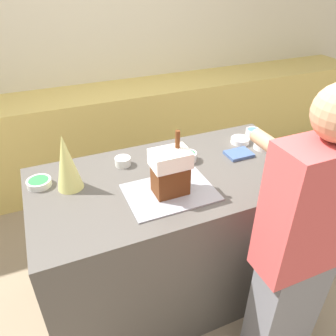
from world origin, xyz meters
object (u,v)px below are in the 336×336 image
object	(u,v)px
candy_bowl_near_tray_left	(39,182)
candy_bowl_near_tray_right	(188,156)
person	(299,253)
candy_bowl_beside_tree	(264,145)
candy_bowl_front_corner	(253,132)
decorative_tree	(66,162)
cookbook	(239,154)
candy_bowl_far_left	(240,140)
baking_tray	(170,192)
gingerbread_house	(170,171)
candy_bowl_behind_tray	(123,161)

from	to	relation	value
candy_bowl_near_tray_left	candy_bowl_near_tray_right	xyz separation A→B (m)	(0.86, -0.07, 0.01)
person	candy_bowl_near_tray_right	bearing A→B (deg)	103.46
candy_bowl_beside_tree	candy_bowl_front_corner	distance (m)	0.20
decorative_tree	cookbook	bearing A→B (deg)	-3.42
decorative_tree	person	world-z (taller)	person
candy_bowl_near_tray_left	person	world-z (taller)	person
cookbook	candy_bowl_far_left	bearing A→B (deg)	54.22
baking_tray	cookbook	distance (m)	0.59
candy_bowl_near_tray_right	person	xyz separation A→B (m)	(0.19, -0.79, -0.13)
gingerbread_house	candy_bowl_behind_tray	xyz separation A→B (m)	(-0.15, 0.37, -0.11)
baking_tray	candy_bowl_near_tray_right	world-z (taller)	candy_bowl_near_tray_right
candy_bowl_behind_tray	candy_bowl_front_corner	bearing A→B (deg)	2.33
candy_bowl_beside_tree	person	distance (m)	0.82
candy_bowl_behind_tray	person	size ratio (longest dim) A/B	0.06
candy_bowl_behind_tray	candy_bowl_far_left	size ratio (longest dim) A/B	0.77
baking_tray	candy_bowl_far_left	world-z (taller)	candy_bowl_far_left
gingerbread_house	decorative_tree	size ratio (longest dim) A/B	1.07
candy_bowl_far_left	cookbook	size ratio (longest dim) A/B	0.76
candy_bowl_far_left	cookbook	xyz separation A→B (m)	(-0.10, -0.14, -0.01)
gingerbread_house	decorative_tree	distance (m)	0.54
baking_tray	candy_bowl_far_left	size ratio (longest dim) A/B	3.78
candy_bowl_beside_tree	cookbook	bearing A→B (deg)	-175.34
candy_bowl_behind_tray	candy_bowl_near_tray_right	size ratio (longest dim) A/B	0.87
candy_bowl_beside_tree	candy_bowl_near_tray_right	size ratio (longest dim) A/B	1.15
candy_bowl_behind_tray	cookbook	size ratio (longest dim) A/B	0.58
candy_bowl_beside_tree	candy_bowl_far_left	xyz separation A→B (m)	(-0.10, 0.12, -0.01)
cookbook	baking_tray	bearing A→B (deg)	-160.59
gingerbread_house	cookbook	size ratio (longest dim) A/B	2.08
candy_bowl_front_corner	candy_bowl_near_tray_right	size ratio (longest dim) A/B	0.92
candy_bowl_front_corner	candy_bowl_near_tray_left	bearing A→B (deg)	-177.30
candy_bowl_near_tray_right	person	distance (m)	0.83
candy_bowl_beside_tree	candy_bowl_near_tray_right	distance (m)	0.52
candy_bowl_near_tray_left	cookbook	xyz separation A→B (m)	(1.18, -0.14, -0.01)
gingerbread_house	candy_bowl_beside_tree	xyz separation A→B (m)	(0.75, 0.21, -0.11)
baking_tray	candy_bowl_behind_tray	distance (m)	0.40
baking_tray	gingerbread_house	bearing A→B (deg)	24.72
gingerbread_house	candy_bowl_near_tray_left	size ratio (longest dim) A/B	2.57
baking_tray	candy_bowl_near_tray_left	xyz separation A→B (m)	(-0.63, 0.34, 0.02)
decorative_tree	candy_bowl_behind_tray	world-z (taller)	decorative_tree
candy_bowl_front_corner	person	size ratio (longest dim) A/B	0.06
gingerbread_house	candy_bowl_far_left	world-z (taller)	gingerbread_house
candy_bowl_near_tray_left	candy_bowl_near_tray_right	world-z (taller)	candy_bowl_near_tray_right
cookbook	person	distance (m)	0.74
baking_tray	decorative_tree	world-z (taller)	decorative_tree
gingerbread_house	candy_bowl_near_tray_right	size ratio (longest dim) A/B	3.13
decorative_tree	candy_bowl_front_corner	size ratio (longest dim) A/B	3.17
candy_bowl_near_tray_left	candy_bowl_far_left	world-z (taller)	same
baking_tray	person	size ratio (longest dim) A/B	0.28
candy_bowl_beside_tree	candy_bowl_front_corner	bearing A→B (deg)	73.57
decorative_tree	candy_bowl_beside_tree	size ratio (longest dim) A/B	2.54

